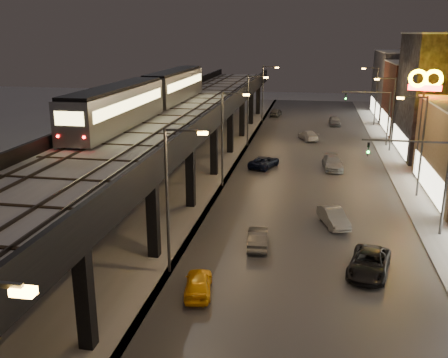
{
  "coord_description": "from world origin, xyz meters",
  "views": [
    {
      "loc": [
        7.54,
        -13.8,
        14.22
      ],
      "look_at": [
        2.01,
        16.89,
        5.0
      ],
      "focal_mm": 40.0,
      "sensor_mm": 36.0,
      "label": 1
    }
  ],
  "objects_px": {
    "car_onc_white": "(332,163)",
    "car_onc_red": "(335,121)",
    "car_far_white": "(276,112)",
    "car_onc_dark": "(369,264)",
    "car_mid_dark": "(308,136)",
    "car_onc_silver": "(333,218)",
    "car_mid_silver": "(264,162)",
    "car_near_white": "(258,239)",
    "subway_train": "(151,94)",
    "car_taxi": "(198,284)"
  },
  "relations": [
    {
      "from": "subway_train",
      "to": "car_mid_silver",
      "type": "height_order",
      "value": "subway_train"
    },
    {
      "from": "subway_train",
      "to": "car_onc_white",
      "type": "distance_m",
      "value": 20.48
    },
    {
      "from": "car_taxi",
      "to": "car_mid_silver",
      "type": "height_order",
      "value": "car_mid_silver"
    },
    {
      "from": "car_far_white",
      "to": "car_onc_dark",
      "type": "xyz_separation_m",
      "value": [
        10.27,
        -58.44,
        -0.01
      ]
    },
    {
      "from": "car_near_white",
      "to": "car_onc_dark",
      "type": "xyz_separation_m",
      "value": [
        7.12,
        -2.79,
        0.05
      ]
    },
    {
      "from": "car_onc_silver",
      "to": "car_onc_white",
      "type": "relative_size",
      "value": 0.86
    },
    {
      "from": "car_onc_red",
      "to": "car_onc_dark",
      "type": "bearing_deg",
      "value": -92.55
    },
    {
      "from": "car_near_white",
      "to": "car_mid_silver",
      "type": "distance_m",
      "value": 20.95
    },
    {
      "from": "subway_train",
      "to": "car_onc_white",
      "type": "bearing_deg",
      "value": 15.53
    },
    {
      "from": "car_mid_silver",
      "to": "subway_train",
      "type": "bearing_deg",
      "value": 41.81
    },
    {
      "from": "car_mid_silver",
      "to": "car_onc_red",
      "type": "bearing_deg",
      "value": -87.51
    },
    {
      "from": "car_mid_silver",
      "to": "car_far_white",
      "type": "bearing_deg",
      "value": -68.09
    },
    {
      "from": "car_mid_dark",
      "to": "car_onc_red",
      "type": "bearing_deg",
      "value": -126.87
    },
    {
      "from": "car_far_white",
      "to": "car_onc_white",
      "type": "height_order",
      "value": "car_onc_white"
    },
    {
      "from": "car_near_white",
      "to": "car_onc_silver",
      "type": "relative_size",
      "value": 0.94
    },
    {
      "from": "subway_train",
      "to": "car_far_white",
      "type": "xyz_separation_m",
      "value": [
        9.56,
        39.29,
        -7.61
      ]
    },
    {
      "from": "car_onc_silver",
      "to": "car_onc_dark",
      "type": "xyz_separation_m",
      "value": [
        1.9,
        -7.67,
        0.01
      ]
    },
    {
      "from": "car_onc_red",
      "to": "car_mid_silver",
      "type": "bearing_deg",
      "value": -110.03
    },
    {
      "from": "car_onc_red",
      "to": "car_onc_silver",
      "type": "bearing_deg",
      "value": -94.97
    },
    {
      "from": "car_far_white",
      "to": "car_onc_silver",
      "type": "xyz_separation_m",
      "value": [
        8.37,
        -50.76,
        -0.01
      ]
    },
    {
      "from": "car_near_white",
      "to": "car_onc_dark",
      "type": "distance_m",
      "value": 7.64
    },
    {
      "from": "car_mid_dark",
      "to": "car_onc_silver",
      "type": "height_order",
      "value": "car_onc_silver"
    },
    {
      "from": "car_near_white",
      "to": "car_mid_silver",
      "type": "height_order",
      "value": "same"
    },
    {
      "from": "car_mid_silver",
      "to": "car_mid_dark",
      "type": "height_order",
      "value": "car_mid_dark"
    },
    {
      "from": "car_onc_white",
      "to": "car_onc_red",
      "type": "xyz_separation_m",
      "value": [
        1.08,
        26.8,
        0.03
      ]
    },
    {
      "from": "subway_train",
      "to": "car_onc_dark",
      "type": "distance_m",
      "value": 28.59
    },
    {
      "from": "car_taxi",
      "to": "car_far_white",
      "type": "xyz_separation_m",
      "value": [
        -0.6,
        62.65,
        0.06
      ]
    },
    {
      "from": "car_taxi",
      "to": "car_mid_dark",
      "type": "bearing_deg",
      "value": -106.46
    },
    {
      "from": "car_mid_silver",
      "to": "car_onc_silver",
      "type": "xyz_separation_m",
      "value": [
        6.9,
        -16.0,
        0.04
      ]
    },
    {
      "from": "subway_train",
      "to": "car_onc_red",
      "type": "distance_m",
      "value": 38.09
    },
    {
      "from": "car_far_white",
      "to": "car_mid_silver",
      "type": "bearing_deg",
      "value": 100.42
    },
    {
      "from": "car_onc_silver",
      "to": "car_onc_white",
      "type": "bearing_deg",
      "value": 70.86
    },
    {
      "from": "car_onc_silver",
      "to": "car_onc_white",
      "type": "height_order",
      "value": "car_onc_white"
    },
    {
      "from": "subway_train",
      "to": "car_onc_dark",
      "type": "height_order",
      "value": "subway_train"
    },
    {
      "from": "car_mid_dark",
      "to": "car_onc_white",
      "type": "height_order",
      "value": "car_onc_white"
    },
    {
      "from": "car_near_white",
      "to": "car_mid_dark",
      "type": "distance_m",
      "value": 36.37
    },
    {
      "from": "car_near_white",
      "to": "car_onc_red",
      "type": "xyz_separation_m",
      "value": [
        6.68,
        48.25,
        0.09
      ]
    },
    {
      "from": "car_onc_dark",
      "to": "car_far_white",
      "type": "bearing_deg",
      "value": 112.53
    },
    {
      "from": "car_onc_white",
      "to": "car_taxi",
      "type": "bearing_deg",
      "value": -111.29
    },
    {
      "from": "car_mid_dark",
      "to": "car_onc_red",
      "type": "relative_size",
      "value": 1.06
    },
    {
      "from": "car_onc_silver",
      "to": "car_near_white",
      "type": "bearing_deg",
      "value": -154.69
    },
    {
      "from": "car_near_white",
      "to": "car_onc_dark",
      "type": "height_order",
      "value": "car_onc_dark"
    },
    {
      "from": "car_far_white",
      "to": "car_onc_dark",
      "type": "distance_m",
      "value": 59.33
    },
    {
      "from": "car_mid_silver",
      "to": "car_mid_dark",
      "type": "xyz_separation_m",
      "value": [
        4.47,
        15.38,
        0.02
      ]
    },
    {
      "from": "car_mid_dark",
      "to": "car_mid_silver",
      "type": "bearing_deg",
      "value": 54.94
    },
    {
      "from": "car_mid_silver",
      "to": "car_onc_dark",
      "type": "distance_m",
      "value": 25.25
    },
    {
      "from": "car_mid_silver",
      "to": "car_onc_dark",
      "type": "relative_size",
      "value": 0.93
    },
    {
      "from": "car_mid_silver",
      "to": "car_far_white",
      "type": "height_order",
      "value": "car_far_white"
    },
    {
      "from": "car_mid_dark",
      "to": "car_onc_silver",
      "type": "xyz_separation_m",
      "value": [
        2.44,
        -31.37,
        0.02
      ]
    },
    {
      "from": "car_mid_dark",
      "to": "car_far_white",
      "type": "bearing_deg",
      "value": -91.84
    }
  ]
}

